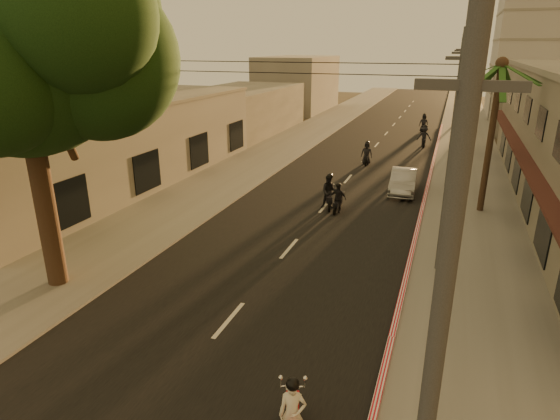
% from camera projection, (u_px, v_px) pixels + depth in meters
% --- Properties ---
extents(ground, '(160.00, 160.00, 0.00)m').
position_uv_depth(ground, '(198.00, 357.00, 13.37)').
color(ground, '#383023').
rests_on(ground, ground).
extents(road, '(10.00, 140.00, 0.02)m').
position_uv_depth(road, '(348.00, 179.00, 31.07)').
color(road, black).
rests_on(road, ground).
extents(sidewalk_right, '(5.00, 140.00, 0.12)m').
position_uv_depth(sidewalk_right, '(469.00, 190.00, 28.63)').
color(sidewalk_right, slate).
rests_on(sidewalk_right, ground).
extents(sidewalk_left, '(5.00, 140.00, 0.12)m').
position_uv_depth(sidewalk_left, '(245.00, 169.00, 33.49)').
color(sidewalk_left, slate).
rests_on(sidewalk_left, ground).
extents(curb_stripe, '(0.20, 60.00, 0.20)m').
position_uv_depth(curb_stripe, '(422.00, 210.00, 24.97)').
color(curb_stripe, red).
rests_on(curb_stripe, ground).
extents(left_building, '(8.20, 24.20, 5.20)m').
position_uv_depth(left_building, '(111.00, 143.00, 29.42)').
color(left_building, gray).
rests_on(left_building, ground).
extents(broadleaf_tree, '(9.60, 8.70, 12.10)m').
position_uv_depth(broadleaf_tree, '(30.00, 43.00, 14.58)').
color(broadleaf_tree, black).
rests_on(broadleaf_tree, ground).
extents(palm_tree, '(5.00, 5.00, 8.20)m').
position_uv_depth(palm_tree, '(501.00, 73.00, 22.56)').
color(palm_tree, black).
rests_on(palm_tree, ground).
extents(utility_poles, '(1.20, 48.26, 9.00)m').
position_uv_depth(utility_poles, '(460.00, 80.00, 26.89)').
color(utility_poles, '#38383A').
rests_on(utility_poles, ground).
extents(filler_right, '(8.00, 14.00, 6.00)m').
position_uv_depth(filler_right, '(537.00, 101.00, 47.68)').
color(filler_right, gray).
rests_on(filler_right, ground).
extents(filler_left_near, '(8.00, 14.00, 4.40)m').
position_uv_depth(filler_left_near, '(242.00, 110.00, 47.27)').
color(filler_left_near, gray).
rests_on(filler_left_near, ground).
extents(filler_left_far, '(8.00, 14.00, 7.00)m').
position_uv_depth(filler_left_far, '(298.00, 84.00, 62.78)').
color(filler_left_far, gray).
rests_on(filler_left_far, ground).
extents(scooter_red, '(0.93, 1.75, 1.77)m').
position_uv_depth(scooter_red, '(292.00, 415.00, 10.21)').
color(scooter_red, black).
rests_on(scooter_red, ground).
extents(scooter_mid_a, '(1.26, 1.95, 1.97)m').
position_uv_depth(scooter_mid_a, '(329.00, 192.00, 25.28)').
color(scooter_mid_a, black).
rests_on(scooter_mid_a, ground).
extents(scooter_mid_b, '(0.92, 1.66, 1.62)m').
position_uv_depth(scooter_mid_b, '(338.00, 199.00, 24.73)').
color(scooter_mid_b, black).
rests_on(scooter_mid_b, ground).
extents(scooter_far_a, '(0.93, 1.81, 1.78)m').
position_uv_depth(scooter_far_a, '(367.00, 154.00, 34.65)').
color(scooter_far_a, black).
rests_on(scooter_far_a, ground).
extents(scooter_far_b, '(1.27, 1.97, 1.94)m').
position_uv_depth(scooter_far_b, '(424.00, 137.00, 40.59)').
color(scooter_far_b, black).
rests_on(scooter_far_b, ground).
extents(parked_car, '(1.85, 4.35, 1.39)m').
position_uv_depth(parked_car, '(403.00, 181.00, 28.07)').
color(parked_car, gray).
rests_on(parked_car, ground).
extents(scooter_far_c, '(0.93, 1.96, 1.93)m').
position_uv_depth(scooter_far_c, '(424.00, 124.00, 47.41)').
color(scooter_far_c, black).
rests_on(scooter_far_c, ground).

